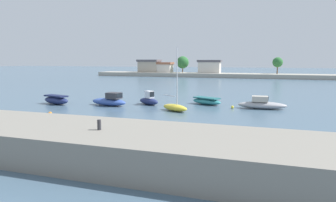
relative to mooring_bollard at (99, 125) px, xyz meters
name	(u,v)px	position (x,y,z in m)	size (l,w,h in m)	color
ground_plane	(134,132)	(-1.13, 6.87, -2.08)	(400.00, 400.00, 0.00)	#476075
seawall_embankment	(86,142)	(-1.13, 0.34, -1.18)	(70.77, 6.33, 1.80)	gray
mooring_bollard	(99,125)	(0.00, 0.00, 0.00)	(0.21, 0.21, 0.57)	#2D2D33
moored_boat_0	(56,100)	(-16.87, 17.53, -1.53)	(4.43, 2.43, 1.14)	navy
moored_boat_1	(110,101)	(-9.81, 18.60, -1.48)	(5.20, 2.57, 1.65)	#3856A8
moored_boat_2	(149,100)	(-5.54, 20.90, -1.52)	(3.54, 2.81, 1.74)	navy
moored_boat_3	(175,107)	(-1.00, 17.34, -1.64)	(3.74, 2.91, 6.96)	yellow
moored_boat_4	(207,101)	(1.31, 23.36, -1.65)	(4.47, 3.25, 0.90)	teal
moored_boat_5	(262,104)	(8.02, 21.99, -1.55)	(5.51, 1.94, 1.46)	#9E9EA3
mooring_buoy_1	(50,114)	(-12.27, 10.79, -1.89)	(0.38, 0.38, 0.38)	orange
mooring_buoy_2	(232,107)	(4.81, 21.07, -1.91)	(0.34, 0.34, 0.34)	yellow
distant_shoreline	(219,72)	(-6.93, 83.86, -0.55)	(94.13, 8.86, 6.72)	#9E998C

